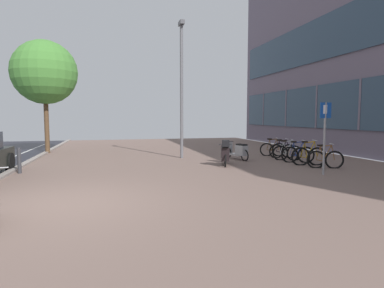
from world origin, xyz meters
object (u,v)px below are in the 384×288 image
bollard_far (19,161)px  street_tree (45,73)px  scooter_near (238,151)px  parking_sign (325,130)px  bicycle_rack_05 (273,149)px  bicycle_rack_03 (287,153)px  bicycle_rack_00 (325,159)px  bicycle_rack_01 (309,156)px  lamp_post (182,83)px  bicycle_rack_02 (298,154)px  bicycle_rack_04 (282,151)px  scooter_mid (225,154)px

bollard_far → street_tree: bearing=92.5°
scooter_near → parking_sign: size_ratio=0.75×
bollard_far → parking_sign: bearing=-15.7°
bicycle_rack_05 → bicycle_rack_03: bearing=-94.9°
bicycle_rack_00 → parking_sign: (-0.94, -1.16, 1.13)m
bicycle_rack_01 → lamp_post: size_ratio=0.22×
bicycle_rack_01 → scooter_near: bicycle_rack_01 is taller
parking_sign → bicycle_rack_03: bearing=77.7°
bicycle_rack_00 → lamp_post: lamp_post is taller
bicycle_rack_01 → bicycle_rack_03: size_ratio=1.11×
scooter_near → lamp_post: 3.98m
bicycle_rack_01 → bicycle_rack_05: bicycle_rack_01 is taller
bicycle_rack_03 → street_tree: (-10.74, 5.59, 3.84)m
bicycle_rack_00 → bicycle_rack_02: (-0.15, 1.54, 0.01)m
bicycle_rack_04 → street_tree: bearing=156.2°
bicycle_rack_02 → bicycle_rack_04: bearing=83.1°
bicycle_rack_02 → bollard_far: size_ratio=1.53×
bicycle_rack_03 → lamp_post: size_ratio=0.20×
bicycle_rack_01 → parking_sign: (-0.78, -1.93, 1.10)m
bicycle_rack_05 → bollard_far: bearing=-167.9°
bicycle_rack_00 → bicycle_rack_03: bicycle_rack_00 is taller
bicycle_rack_00 → bicycle_rack_01: size_ratio=0.93×
bicycle_rack_01 → bicycle_rack_04: bicycle_rack_01 is taller
bicycle_rack_00 → street_tree: street_tree is taller
street_tree → parking_sign: bearing=-42.2°
bicycle_rack_03 → bicycle_rack_04: (0.21, 0.77, -0.01)m
bicycle_rack_00 → scooter_mid: scooter_mid is taller
bicycle_rack_00 → bicycle_rack_01: bearing=101.7°
bicycle_rack_02 → bicycle_rack_03: (-0.03, 0.77, -0.01)m
scooter_near → bicycle_rack_02: bearing=-35.3°
scooter_near → bicycle_rack_05: bearing=21.7°
bicycle_rack_05 → bollard_far: 10.83m
bicycle_rack_00 → bicycle_rack_05: size_ratio=1.07×
bicycle_rack_02 → scooter_mid: scooter_mid is taller
bicycle_rack_00 → lamp_post: bearing=137.0°
bicycle_rack_04 → bicycle_rack_01: bearing=-94.8°
street_tree → bicycle_rack_02: bearing=-30.6°
bicycle_rack_05 → street_tree: street_tree is taller
scooter_near → parking_sign: (1.26, -4.14, 1.07)m
bollard_far → bicycle_rack_02: bearing=-0.2°
bicycle_rack_03 → parking_sign: 3.72m
bicycle_rack_00 → street_tree: bearing=144.1°
bicycle_rack_00 → bicycle_rack_02: bearing=95.7°
street_tree → bicycle_rack_00: bearing=-35.9°
lamp_post → bollard_far: 7.31m
scooter_near → scooter_mid: 1.87m
scooter_mid → street_tree: 10.57m
scooter_mid → bicycle_rack_02: bearing=0.4°
bicycle_rack_00 → bicycle_rack_02: 1.54m
bicycle_rack_04 → bollard_far: bicycle_rack_04 is taller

